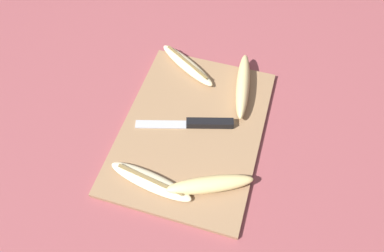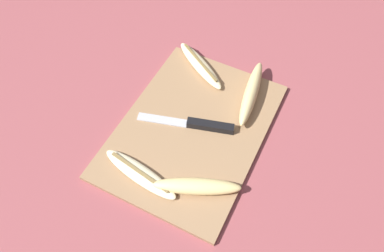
# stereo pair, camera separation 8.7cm
# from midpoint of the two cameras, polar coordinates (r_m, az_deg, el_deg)

# --- Properties ---
(ground_plane) EXTENTS (4.00, 4.00, 0.00)m
(ground_plane) POSITION_cam_midpoint_polar(r_m,az_deg,el_deg) (0.89, 2.80, -1.01)
(ground_plane) COLOR #93474C
(cutting_board) EXTENTS (0.45, 0.32, 0.01)m
(cutting_board) POSITION_cam_midpoint_polar(r_m,az_deg,el_deg) (0.88, 2.81, -0.79)
(cutting_board) COLOR #997551
(cutting_board) RESTS_ON ground_plane
(knife) EXTENTS (0.08, 0.23, 0.02)m
(knife) POSITION_cam_midpoint_polar(r_m,az_deg,el_deg) (0.87, 4.41, -0.03)
(knife) COLOR black
(knife) RESTS_ON cutting_board
(banana_bright_far) EXTENTS (0.07, 0.20, 0.02)m
(banana_bright_far) POSITION_cam_midpoint_polar(r_m,az_deg,el_deg) (0.81, -4.88, -7.52)
(banana_bright_far) COLOR beige
(banana_bright_far) RESTS_ON cutting_board
(banana_spotted_left) EXTENTS (0.21, 0.06, 0.04)m
(banana_spotted_left) POSITION_cam_midpoint_polar(r_m,az_deg,el_deg) (0.93, 11.66, 4.82)
(banana_spotted_left) COLOR #DBC684
(banana_spotted_left) RESTS_ON cutting_board
(banana_golden_short) EXTENTS (0.11, 0.19, 0.03)m
(banana_golden_short) POSITION_cam_midpoint_polar(r_m,az_deg,el_deg) (0.79, 3.92, -9.41)
(banana_golden_short) COLOR #EDD689
(banana_golden_short) RESTS_ON cutting_board
(banana_cream_curved) EXTENTS (0.13, 0.18, 0.02)m
(banana_cream_curved) POSITION_cam_midpoint_polar(r_m,az_deg,el_deg) (0.99, 3.80, 9.08)
(banana_cream_curved) COLOR beige
(banana_cream_curved) RESTS_ON cutting_board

